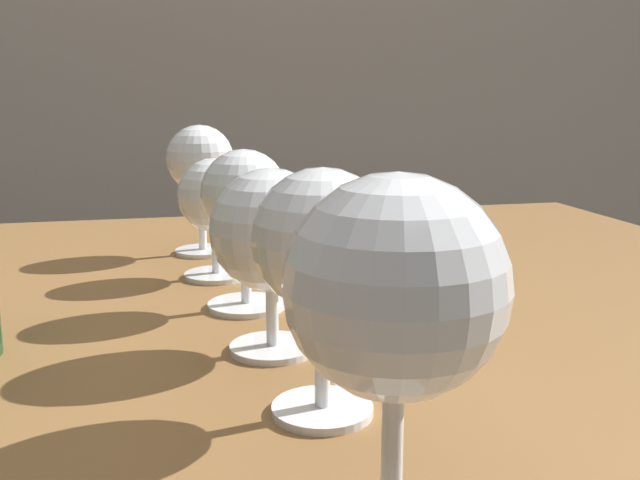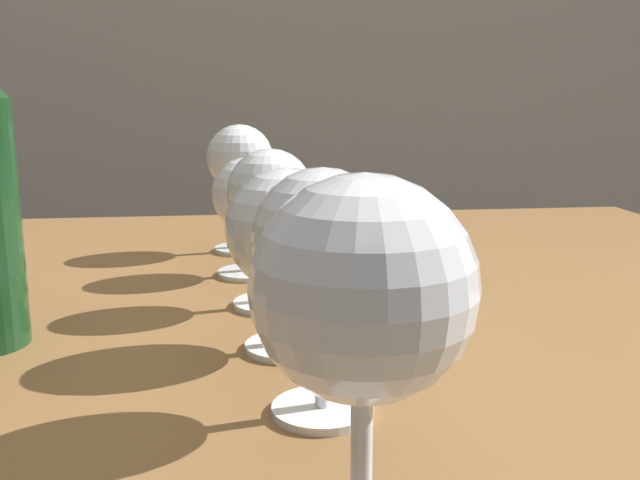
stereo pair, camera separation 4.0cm
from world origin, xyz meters
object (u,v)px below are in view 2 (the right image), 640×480
(wine_glass_chardonnay, at_px, (320,244))
(wine_glass_pinot, at_px, (270,199))
(wine_glass_cabernet, at_px, (354,297))
(wine_glass_merlot, at_px, (248,197))
(wine_glass_rose, at_px, (286,233))
(wine_glass_port, at_px, (240,163))

(wine_glass_chardonnay, distance_m, wine_glass_pinot, 0.22)
(wine_glass_cabernet, distance_m, wine_glass_merlot, 0.45)
(wine_glass_rose, height_order, wine_glass_merlot, wine_glass_rose)
(wine_glass_cabernet, relative_size, wine_glass_merlot, 1.30)
(wine_glass_chardonnay, distance_m, wine_glass_port, 0.44)
(wine_glass_chardonnay, distance_m, wine_glass_rose, 0.11)
(wine_glass_cabernet, height_order, wine_glass_rose, wine_glass_cabernet)
(wine_glass_merlot, height_order, wine_glass_port, wine_glass_port)
(wine_glass_chardonnay, height_order, wine_glass_port, wine_glass_port)
(wine_glass_cabernet, height_order, wine_glass_chardonnay, wine_glass_cabernet)
(wine_glass_cabernet, bearing_deg, wine_glass_pinot, 92.32)
(wine_glass_rose, bearing_deg, wine_glass_pinot, 92.81)
(wine_glass_cabernet, distance_m, wine_glass_rose, 0.24)
(wine_glass_cabernet, relative_size, wine_glass_port, 1.06)
(wine_glass_pinot, bearing_deg, wine_glass_cabernet, -87.68)
(wine_glass_pinot, bearing_deg, wine_glass_port, 95.76)
(wine_glass_rose, distance_m, wine_glass_port, 0.33)
(wine_glass_cabernet, xyz_separation_m, wine_glass_pinot, (-0.01, 0.34, -0.01))
(wine_glass_cabernet, height_order, wine_glass_merlot, wine_glass_cabernet)
(wine_glass_rose, xyz_separation_m, wine_glass_merlot, (-0.02, 0.22, -0.01))
(wine_glass_chardonnay, xyz_separation_m, wine_glass_port, (-0.04, 0.44, 0.00))
(wine_glass_chardonnay, relative_size, wine_glass_merlot, 1.20)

